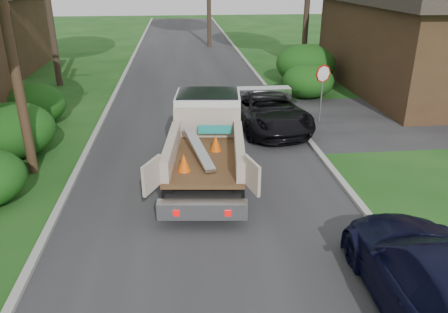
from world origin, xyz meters
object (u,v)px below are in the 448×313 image
at_px(utility_pole, 3,3).
at_px(house_right, 440,30).
at_px(flatbed_truck, 207,133).
at_px(stop_sign, 323,81).
at_px(black_pickup, 265,109).
at_px(navy_suv, 441,286).

bearing_deg(utility_pole, house_right, 26.01).
xyz_separation_m(utility_pole, flatbed_truck, (5.59, -0.20, -3.95)).
relative_size(stop_sign, flatbed_truck, 0.40).
height_order(stop_sign, flatbed_truck, stop_sign).
xyz_separation_m(flatbed_truck, black_pickup, (2.64, 3.86, -0.46)).
height_order(utility_pole, flatbed_truck, utility_pole).
bearing_deg(stop_sign, utility_pole, -159.38).
bearing_deg(flatbed_truck, stop_sign, 45.51).
bearing_deg(black_pickup, stop_sign, -1.21).
bearing_deg(house_right, navy_suv, -119.14).
bearing_deg(navy_suv, black_pickup, -82.13).
height_order(stop_sign, utility_pole, utility_pole).
bearing_deg(navy_suv, utility_pole, -36.39).
bearing_deg(black_pickup, flatbed_truck, -133.96).
relative_size(house_right, flatbed_truck, 2.10).
distance_m(house_right, flatbed_truck, 15.97).
distance_m(utility_pole, flatbed_truck, 6.84).
relative_size(flatbed_truck, black_pickup, 1.12).
xyz_separation_m(stop_sign, navy_suv, (-1.40, -11.50, -0.98)).
bearing_deg(stop_sign, navy_suv, -96.94).
bearing_deg(house_right, flatbed_truck, -144.43).
xyz_separation_m(utility_pole, navy_suv, (9.28, -7.48, -4.38)).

